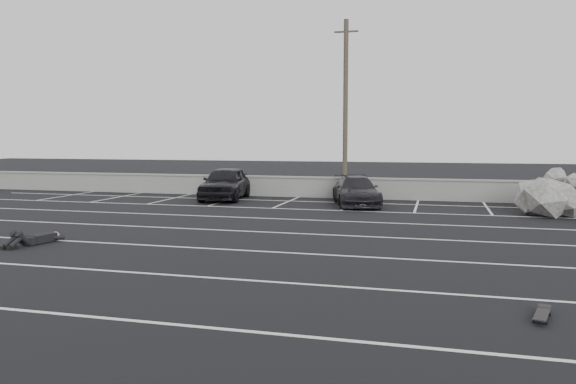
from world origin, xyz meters
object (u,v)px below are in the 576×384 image
(car_left, at_px, (225,183))
(utility_pole, at_px, (345,110))
(skateboard, at_px, (542,315))
(trash_bin, at_px, (565,196))
(person, at_px, (42,234))
(car_right, at_px, (356,191))

(car_left, relative_size, utility_pole, 0.55)
(utility_pole, distance_m, skateboard, 18.91)
(car_left, bearing_deg, skateboard, -61.73)
(trash_bin, relative_size, skateboard, 1.00)
(utility_pole, relative_size, skateboard, 10.59)
(person, height_order, skateboard, person)
(car_right, relative_size, trash_bin, 5.46)
(utility_pole, height_order, trash_bin, utility_pole)
(car_right, relative_size, skateboard, 5.46)
(car_left, relative_size, trash_bin, 5.81)
(car_left, relative_size, car_right, 1.06)
(car_left, height_order, skateboard, car_left)
(skateboard, bearing_deg, car_left, 141.31)
(car_right, xyz_separation_m, trash_bin, (9.12, 2.54, -0.23))
(car_right, distance_m, skateboard, 16.11)
(car_left, bearing_deg, trash_bin, -2.07)
(utility_pole, height_order, skateboard, utility_pole)
(car_right, bearing_deg, trash_bin, -0.53)
(trash_bin, xyz_separation_m, person, (-16.59, -13.99, -0.18))
(car_left, distance_m, trash_bin, 15.83)
(car_left, distance_m, utility_pole, 6.90)
(person, bearing_deg, utility_pole, 72.14)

